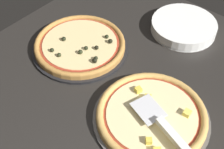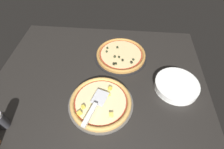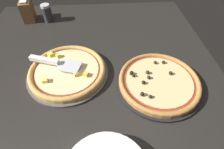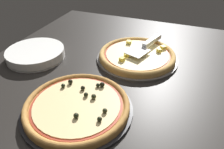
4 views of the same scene
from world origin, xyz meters
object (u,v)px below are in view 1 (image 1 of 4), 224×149
pizza_back (80,44)px  plate_stack (184,27)px  serving_spatula (168,131)px  pizza_front (152,115)px

pizza_back → plate_stack: pizza_back is taller
plate_stack → serving_spatula: bearing=-153.9°
pizza_back → serving_spatula: 48.06cm
serving_spatula → plate_stack: size_ratio=0.93×
pizza_back → pizza_front: bearing=-102.8°
pizza_front → pizza_back: size_ratio=1.00×
pizza_front → plate_stack: (43.00, 15.09, -0.19)cm
serving_spatula → plate_stack: serving_spatula is taller
pizza_back → plate_stack: size_ratio=1.32×
serving_spatula → pizza_back: bearing=75.4°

